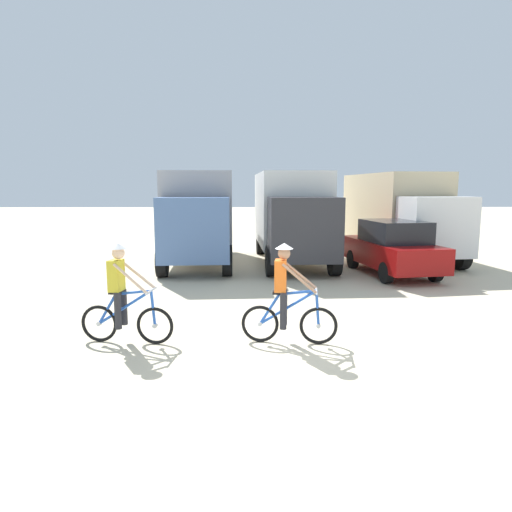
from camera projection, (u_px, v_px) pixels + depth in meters
ground_plane at (288, 352)px, 7.67m from camera, size 120.00×120.00×0.00m
box_truck_grey_hauler at (199, 213)px, 16.66m from camera, size 2.69×6.85×3.35m
box_truck_white_box at (292, 213)px, 16.76m from camera, size 2.64×6.84×3.35m
box_truck_tan_camper at (399, 211)px, 17.71m from camera, size 3.11×6.97×3.35m
sedan_parked at (392, 248)px, 14.42m from camera, size 2.37×4.42×1.76m
cyclist_orange_shirt at (123, 297)px, 8.01m from camera, size 1.72×0.53×1.82m
cyclist_cowboy_hat at (286, 297)px, 7.99m from camera, size 1.72×0.52×1.82m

